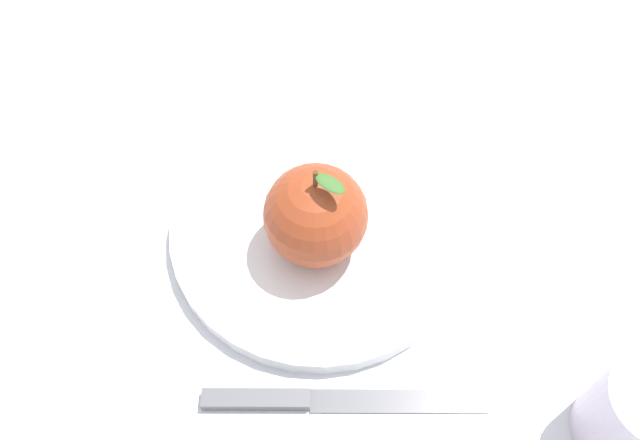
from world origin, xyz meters
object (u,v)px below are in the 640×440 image
Objects in this scene: dinner_plate at (320,226)px; knife at (318,400)px; apple at (316,215)px; cup at (639,413)px.

knife is (0.08, -0.13, -0.01)m from dinner_plate.
apple reaches higher than knife.
cup reaches higher than knife.
knife is (-0.20, -0.10, -0.04)m from cup.
knife is (0.07, -0.11, -0.05)m from apple.
cup is at bearing -6.22° from dinner_plate.
dinner_plate reaches higher than knife.
dinner_plate is 0.05m from apple.
apple is at bearing 122.59° from knife.
cup reaches higher than dinner_plate.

